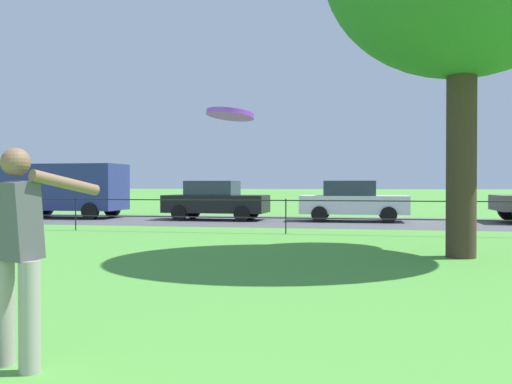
# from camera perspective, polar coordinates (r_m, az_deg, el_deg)

# --- Properties ---
(street_strip) EXTENTS (80.00, 6.18, 0.01)m
(street_strip) POSITION_cam_1_polar(r_m,az_deg,el_deg) (20.95, 4.96, -3.04)
(street_strip) COLOR #4C4C51
(street_strip) RESTS_ON ground
(park_fence) EXTENTS (38.96, 0.04, 1.00)m
(park_fence) POSITION_cam_1_polar(r_m,az_deg,el_deg) (15.82, 3.08, -1.85)
(park_fence) COLOR black
(park_fence) RESTS_ON ground
(person_thrower) EXTENTS (0.71, 0.71, 1.70)m
(person_thrower) POSITION_cam_1_polar(r_m,az_deg,el_deg) (4.66, -23.23, -5.46)
(person_thrower) COLOR gray
(person_thrower) RESTS_ON ground
(frisbee) EXTENTS (0.38, 0.38, 0.06)m
(frisbee) POSITION_cam_1_polar(r_m,az_deg,el_deg) (3.14, -2.66, 7.95)
(frisbee) COLOR purple
(panel_van_right) EXTENTS (5.05, 2.21, 2.24)m
(panel_van_right) POSITION_cam_1_polar(r_m,az_deg,el_deg) (24.61, -19.01, 0.44)
(panel_van_right) COLOR navy
(panel_van_right) RESTS_ON ground
(car_black_far_left) EXTENTS (4.06, 1.92, 1.54)m
(car_black_far_left) POSITION_cam_1_polar(r_m,az_deg,el_deg) (21.90, -4.19, -0.84)
(car_black_far_left) COLOR black
(car_black_far_left) RESTS_ON ground
(car_white_center) EXTENTS (4.01, 1.84, 1.54)m
(car_white_center) POSITION_cam_1_polar(r_m,az_deg,el_deg) (21.34, 9.89, -0.90)
(car_white_center) COLOR silver
(car_white_center) RESTS_ON ground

